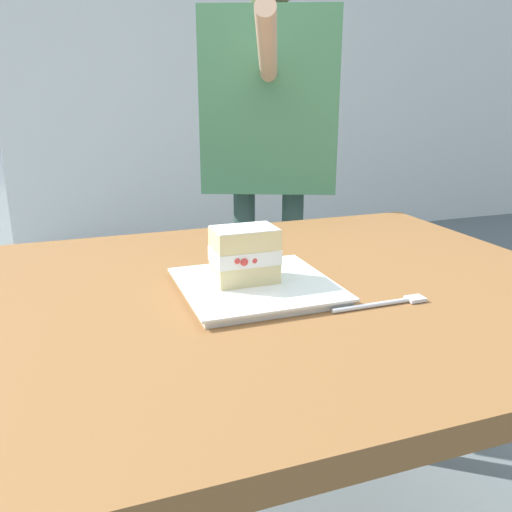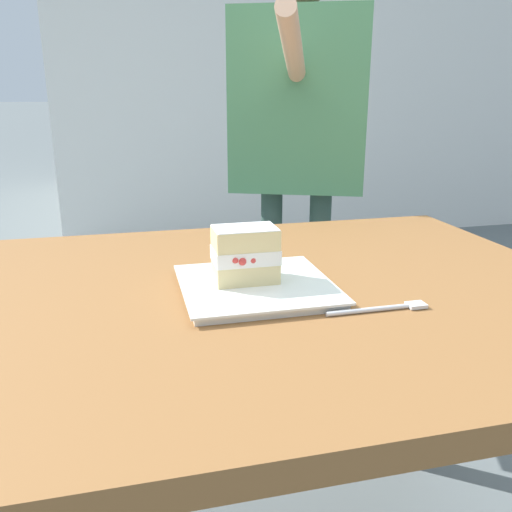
{
  "view_description": "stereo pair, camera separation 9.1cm",
  "coord_description": "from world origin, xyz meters",
  "px_view_note": "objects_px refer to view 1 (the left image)",
  "views": [
    {
      "loc": [
        -0.29,
        -0.84,
        1.09
      ],
      "look_at": [
        0.01,
        -0.01,
        0.82
      ],
      "focal_mm": 37.39,
      "sensor_mm": 36.0,
      "label": 1
    },
    {
      "loc": [
        -0.2,
        -0.86,
        1.09
      ],
      "look_at": [
        0.01,
        -0.01,
        0.82
      ],
      "focal_mm": 37.39,
      "sensor_mm": 36.0,
      "label": 2
    }
  ],
  "objects_px": {
    "dessert_plate": "(256,287)",
    "dessert_fork": "(386,303)",
    "cake_slice": "(245,255)",
    "diner_person": "(269,111)",
    "patio_table": "(248,345)"
  },
  "relations": [
    {
      "from": "dessert_plate",
      "to": "diner_person",
      "type": "xyz_separation_m",
      "value": [
        0.34,
        0.81,
        0.27
      ]
    },
    {
      "from": "patio_table",
      "to": "dessert_fork",
      "type": "relative_size",
      "value": 7.35
    },
    {
      "from": "patio_table",
      "to": "dessert_fork",
      "type": "xyz_separation_m",
      "value": [
        0.19,
        -0.15,
        0.11
      ]
    },
    {
      "from": "cake_slice",
      "to": "dessert_plate",
      "type": "bearing_deg",
      "value": -41.87
    },
    {
      "from": "dessert_plate",
      "to": "cake_slice",
      "type": "relative_size",
      "value": 2.34
    },
    {
      "from": "dessert_fork",
      "to": "diner_person",
      "type": "bearing_deg",
      "value": 80.41
    },
    {
      "from": "dessert_fork",
      "to": "diner_person",
      "type": "relative_size",
      "value": 0.11
    },
    {
      "from": "dessert_plate",
      "to": "dessert_fork",
      "type": "height_order",
      "value": "dessert_plate"
    },
    {
      "from": "cake_slice",
      "to": "patio_table",
      "type": "bearing_deg",
      "value": 6.1
    },
    {
      "from": "patio_table",
      "to": "diner_person",
      "type": "distance_m",
      "value": 0.95
    },
    {
      "from": "patio_table",
      "to": "dessert_fork",
      "type": "bearing_deg",
      "value": -38.65
    },
    {
      "from": "cake_slice",
      "to": "dessert_fork",
      "type": "relative_size",
      "value": 0.65
    },
    {
      "from": "dessert_fork",
      "to": "diner_person",
      "type": "xyz_separation_m",
      "value": [
        0.16,
        0.95,
        0.27
      ]
    },
    {
      "from": "dessert_plate",
      "to": "diner_person",
      "type": "distance_m",
      "value": 0.92
    },
    {
      "from": "dessert_plate",
      "to": "dessert_fork",
      "type": "bearing_deg",
      "value": -37.28
    }
  ]
}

